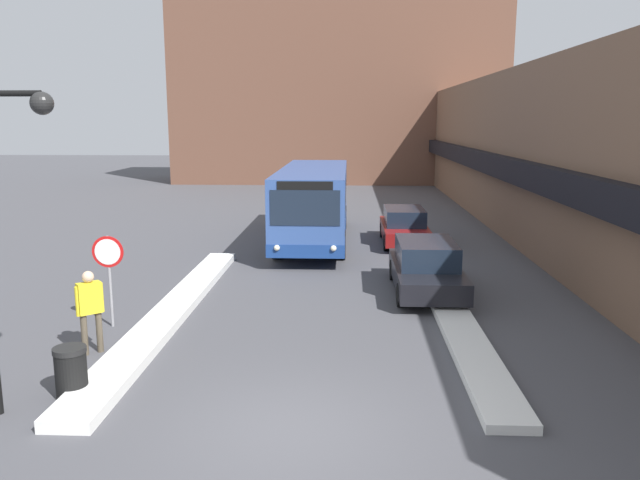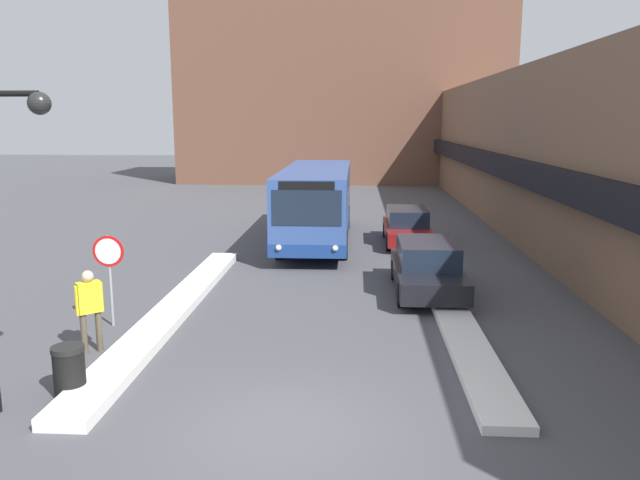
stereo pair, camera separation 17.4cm
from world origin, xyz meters
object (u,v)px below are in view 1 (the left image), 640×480
(parked_car_front, at_px, (426,267))
(parked_car_middle, at_px, (404,226))
(trash_bin, at_px, (71,372))
(pedestrian, at_px, (90,304))
(stop_sign, at_px, (108,261))
(city_bus, at_px, (314,202))

(parked_car_front, relative_size, parked_car_middle, 1.02)
(trash_bin, bearing_deg, pedestrian, 103.21)
(parked_car_front, relative_size, stop_sign, 2.07)
(parked_car_middle, xyz_separation_m, pedestrian, (-7.75, -12.60, 0.37))
(parked_car_front, bearing_deg, trash_bin, -134.37)
(parked_car_front, height_order, stop_sign, stop_sign)
(pedestrian, bearing_deg, trash_bin, -117.08)
(city_bus, height_order, parked_car_middle, city_bus)
(stop_sign, bearing_deg, pedestrian, -82.02)
(parked_car_middle, height_order, trash_bin, parked_car_middle)
(parked_car_middle, height_order, stop_sign, stop_sign)
(city_bus, bearing_deg, stop_sign, -111.43)
(parked_car_front, xyz_separation_m, parked_car_middle, (0.00, 7.34, -0.03))
(parked_car_front, xyz_separation_m, stop_sign, (-8.00, -3.49, 0.87))
(city_bus, distance_m, stop_sign, 11.80)
(parked_car_middle, relative_size, trash_bin, 4.78)
(trash_bin, bearing_deg, parked_car_middle, 63.83)
(city_bus, xyz_separation_m, trash_bin, (-3.56, -14.90, -1.19))
(stop_sign, distance_m, trash_bin, 4.15)
(city_bus, bearing_deg, trash_bin, -103.43)
(pedestrian, bearing_deg, stop_sign, 57.69)
(parked_car_front, bearing_deg, stop_sign, -156.42)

